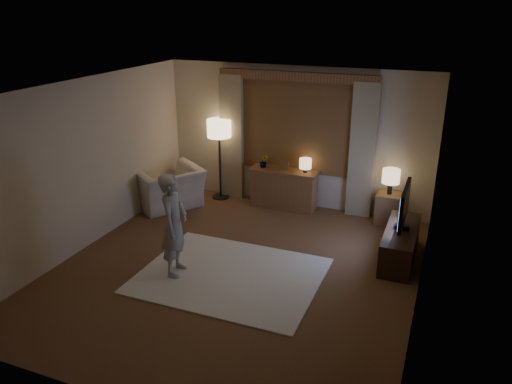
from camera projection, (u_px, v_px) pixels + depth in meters
The scene contains 13 objects.
room at pixel (249, 172), 7.20m from camera, with size 5.04×5.54×2.64m.
rug at pixel (230, 275), 7.07m from camera, with size 2.50×2.00×0.02m, color #F0E6C9.
sideboard at pixel (284, 190), 9.32m from camera, with size 1.20×0.40×0.70m, color brown.
picture_frame at pixel (284, 167), 9.16m from camera, with size 0.16×0.02×0.20m, color brown.
plant at pixel (264, 162), 9.28m from camera, with size 0.17×0.13×0.30m, color #999999.
table_lamp_sideboard at pixel (305, 164), 8.99m from camera, with size 0.22×0.22×0.30m.
floor_lamp at pixel (219, 133), 9.43m from camera, with size 0.46×0.46×1.57m.
armchair at pixel (168, 188), 9.35m from camera, with size 1.16×1.01×0.75m, color #C0B49E.
side_table at pixel (388, 209), 8.64m from camera, with size 0.40×0.40×0.56m, color brown.
table_lamp_side at pixel (391, 177), 8.43m from camera, with size 0.30×0.30×0.44m.
tv_stand at pixel (400, 244), 7.45m from camera, with size 0.45×1.40×0.50m, color black.
tv at pixel (404, 206), 7.23m from camera, with size 0.23×0.92×0.67m.
person at pixel (174, 225), 6.88m from camera, with size 0.54×0.36×1.48m, color #9D9791.
Camera 1 is at (2.63, -5.79, 3.64)m, focal length 35.00 mm.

